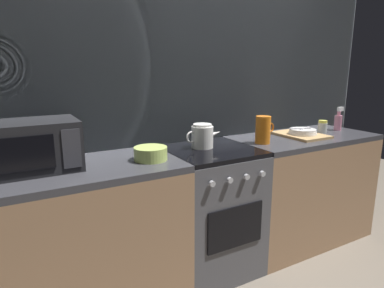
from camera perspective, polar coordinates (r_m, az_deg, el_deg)
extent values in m
plane|color=#6B6054|center=(2.68, 2.91, -19.86)|extent=(8.00, 8.00, 0.00)
cube|color=gray|center=(2.54, -0.75, 7.33)|extent=(3.60, 0.05, 2.40)
cube|color=#A8B2BC|center=(2.52, -0.50, 7.28)|extent=(3.58, 0.01, 2.39)
cube|color=#997251|center=(2.17, -18.27, -15.80)|extent=(1.20, 0.60, 0.86)
cube|color=#38383D|center=(2.00, -19.19, -4.37)|extent=(1.20, 0.60, 0.04)
cube|color=#4C4C51|center=(2.47, 3.03, -11.35)|extent=(0.60, 0.60, 0.87)
cube|color=black|center=(2.32, 3.16, -1.16)|extent=(0.59, 0.59, 0.03)
cube|color=black|center=(2.24, 7.37, -13.73)|extent=(0.42, 0.01, 0.28)
cylinder|color=#B7B7BC|center=(1.99, 3.42, -6.72)|extent=(0.04, 0.02, 0.04)
cylinder|color=#B7B7BC|center=(2.06, 6.42, -6.09)|extent=(0.04, 0.02, 0.04)
cylinder|color=#B7B7BC|center=(2.14, 9.21, -5.50)|extent=(0.04, 0.02, 0.04)
cylinder|color=#B7B7BC|center=(2.21, 11.81, -4.93)|extent=(0.04, 0.02, 0.04)
cube|color=#997251|center=(3.02, 17.71, -7.42)|extent=(1.20, 0.60, 0.86)
cube|color=#38383D|center=(2.90, 18.33, 0.97)|extent=(1.20, 0.60, 0.04)
cube|color=black|center=(2.00, -25.17, -0.25)|extent=(0.46, 0.34, 0.27)
cube|color=black|center=(1.83, -26.41, -1.54)|extent=(0.28, 0.01, 0.17)
cube|color=#333338|center=(1.85, -19.62, -0.75)|extent=(0.09, 0.01, 0.21)
cylinder|color=white|center=(2.33, 1.75, 1.19)|extent=(0.15, 0.15, 0.15)
cylinder|color=white|center=(2.31, 1.76, 3.20)|extent=(0.13, 0.13, 0.02)
cone|color=white|center=(2.38, 4.01, 1.81)|extent=(0.10, 0.04, 0.05)
torus|color=white|center=(2.28, -0.07, 1.15)|extent=(0.08, 0.01, 0.08)
cylinder|color=#B7D166|center=(2.04, -6.99, -1.60)|extent=(0.20, 0.20, 0.08)
cylinder|color=orange|center=(2.51, 11.87, 2.36)|extent=(0.11, 0.11, 0.20)
torus|color=orange|center=(2.55, 13.02, 2.71)|extent=(0.08, 0.01, 0.08)
cube|color=tan|center=(2.86, 17.83, 1.47)|extent=(0.30, 0.40, 0.02)
cylinder|color=white|center=(2.84, 18.15, 1.74)|extent=(0.22, 0.22, 0.01)
cylinder|color=white|center=(2.84, 18.17, 2.01)|extent=(0.21, 0.21, 0.01)
cylinder|color=white|center=(2.84, 18.19, 2.29)|extent=(0.21, 0.21, 0.01)
cylinder|color=silver|center=(2.85, 18.48, 2.54)|extent=(0.16, 0.07, 0.01)
cube|color=silver|center=(2.83, 17.78, 2.51)|extent=(0.16, 0.09, 0.00)
cylinder|color=silver|center=(3.06, 21.13, 2.57)|extent=(0.08, 0.08, 0.08)
cylinder|color=#D8D14C|center=(3.05, 21.21, 3.54)|extent=(0.07, 0.07, 0.02)
cylinder|color=pink|center=(3.24, 23.40, 3.30)|extent=(0.06, 0.06, 0.13)
cylinder|color=pink|center=(3.22, 23.53, 4.79)|extent=(0.03, 0.03, 0.04)
cube|color=white|center=(3.23, 23.75, 5.41)|extent=(0.06, 0.02, 0.04)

